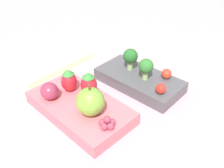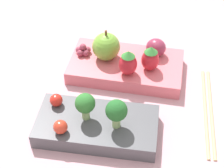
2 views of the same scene
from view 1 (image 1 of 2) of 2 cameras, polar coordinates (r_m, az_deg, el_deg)
name	(u,v)px [view 1 (image 1 of 2)]	position (r m, az deg, el deg)	size (l,w,h in m)	color
ground_plane	(112,97)	(0.55, 0.10, -2.88)	(4.00, 4.00, 0.00)	#C6939E
bento_box_savoury	(139,80)	(0.58, 6.17, 0.84)	(0.21, 0.13, 0.03)	#4C4C51
bento_box_fruit	(81,108)	(0.50, -7.17, -5.50)	(0.22, 0.14, 0.03)	#DB6670
broccoli_floret_0	(130,57)	(0.58, 4.23, 6.22)	(0.03, 0.03, 0.05)	#93B770
broccoli_floret_1	(146,67)	(0.54, 7.77, 3.92)	(0.03, 0.03, 0.05)	#93B770
cherry_tomato_0	(161,89)	(0.52, 11.11, -1.05)	(0.02, 0.02, 0.02)	red
cherry_tomato_1	(167,74)	(0.57, 12.36, 2.30)	(0.02, 0.02, 0.02)	red
apple	(90,102)	(0.45, -4.96, -4.04)	(0.05, 0.05, 0.06)	#70A838
strawberry_0	(89,84)	(0.50, -5.35, 0.08)	(0.03, 0.03, 0.05)	red
strawberry_1	(69,80)	(0.52, -9.81, 0.82)	(0.03, 0.03, 0.05)	red
plum	(49,91)	(0.51, -14.12, -1.57)	(0.04, 0.04, 0.03)	#892D47
grape_cluster	(107,123)	(0.44, -1.12, -8.87)	(0.03, 0.03, 0.02)	#93384C
chopsticks_pair	(64,69)	(0.65, -10.97, 3.41)	(0.05, 0.21, 0.01)	tan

